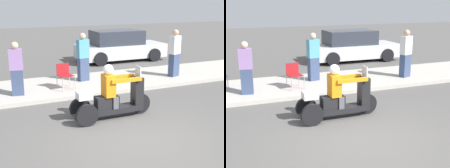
{
  "view_description": "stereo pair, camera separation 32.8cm",
  "coord_description": "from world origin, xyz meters",
  "views": [
    {
      "loc": [
        -3.04,
        -5.56,
        2.94
      ],
      "look_at": [
        0.01,
        1.36,
        0.9
      ],
      "focal_mm": 50.0,
      "sensor_mm": 36.0,
      "label": 1
    },
    {
      "loc": [
        -2.74,
        -5.69,
        2.94
      ],
      "look_at": [
        0.01,
        1.36,
        0.9
      ],
      "focal_mm": 50.0,
      "sensor_mm": 36.0,
      "label": 2
    }
  ],
  "objects": [
    {
      "name": "motorcycle_trike",
      "position": [
        0.01,
        1.36,
        0.51
      ],
      "size": [
        2.14,
        0.66,
        1.41
      ],
      "color": "black",
      "rests_on": "ground"
    },
    {
      "name": "spectator_mid_group",
      "position": [
        3.82,
        4.16,
        0.98
      ],
      "size": [
        0.48,
        0.38,
        1.78
      ],
      "color": "#38476B",
      "rests_on": "sidewalk_strip"
    },
    {
      "name": "ground_plane",
      "position": [
        0.0,
        0.0,
        0.0
      ],
      "size": [
        60.0,
        60.0,
        0.0
      ],
      "primitive_type": "plane",
      "color": "#565451"
    },
    {
      "name": "folding_chair_curbside",
      "position": [
        -0.46,
        4.15,
        0.62
      ],
      "size": [
        0.53,
        0.53,
        0.82
      ],
      "color": "#A5A8AD",
      "rests_on": "sidewalk_strip"
    },
    {
      "name": "parked_car_lot_center",
      "position": [
        3.53,
        8.43,
        0.71
      ],
      "size": [
        4.4,
        1.94,
        1.52
      ],
      "color": "silver",
      "rests_on": "ground"
    },
    {
      "name": "sidewalk_strip",
      "position": [
        0.0,
        4.6,
        0.06
      ],
      "size": [
        28.0,
        2.8,
        0.12
      ],
      "color": "#B2ADA3",
      "rests_on": "ground"
    },
    {
      "name": "spectator_with_child",
      "position": [
        -1.98,
        4.0,
        0.91
      ],
      "size": [
        0.42,
        0.3,
        1.64
      ],
      "color": "#38476B",
      "rests_on": "sidewalk_strip"
    },
    {
      "name": "spectator_end_of_line",
      "position": [
        0.44,
        4.89,
        0.95
      ],
      "size": [
        0.45,
        0.32,
        1.72
      ],
      "color": "#38476B",
      "rests_on": "sidewalk_strip"
    }
  ]
}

